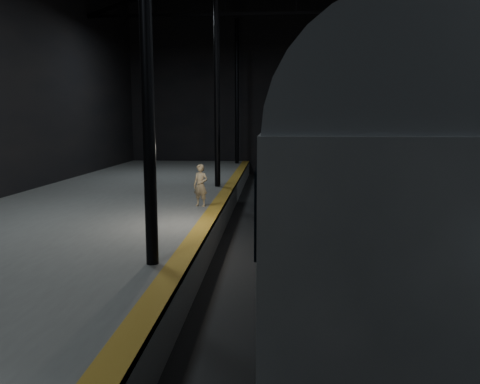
{
  "coord_description": "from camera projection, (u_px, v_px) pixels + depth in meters",
  "views": [
    {
      "loc": [
        -1.26,
        -13.53,
        4.03
      ],
      "look_at": [
        -2.18,
        -0.24,
        2.0
      ],
      "focal_mm": 35.0,
      "sensor_mm": 36.0,
      "label": 1
    }
  ],
  "objects": [
    {
      "name": "track",
      "position": [
        314.0,
        256.0,
        13.86
      ],
      "size": [
        2.4,
        43.0,
        0.24
      ],
      "color": "#3F3328",
      "rests_on": "ground"
    },
    {
      "name": "ground",
      "position": [
        314.0,
        258.0,
        13.87
      ],
      "size": [
        44.0,
        44.0,
        0.0
      ],
      "primitive_type": "plane",
      "color": "black",
      "rests_on": "ground"
    },
    {
      "name": "train",
      "position": [
        315.0,
        161.0,
        13.69
      ],
      "size": [
        2.88,
        19.23,
        5.14
      ],
      "color": "#919398",
      "rests_on": "ground"
    },
    {
      "name": "platform_left",
      "position": [
        67.0,
        237.0,
        14.3
      ],
      "size": [
        9.0,
        43.8,
        1.0
      ],
      "primitive_type": "cube",
      "color": "#525250",
      "rests_on": "ground"
    },
    {
      "name": "woman",
      "position": [
        201.0,
        185.0,
        16.64
      ],
      "size": [
        0.65,
        0.54,
        1.52
      ],
      "primitive_type": "imported",
      "rotation": [
        0.0,
        0.0,
        -0.37
      ],
      "color": "tan",
      "rests_on": "platform_left"
    },
    {
      "name": "tactile_strip",
      "position": [
        205.0,
        223.0,
        13.94
      ],
      "size": [
        0.5,
        43.8,
        0.01
      ],
      "primitive_type": "cube",
      "color": "#8C6119",
      "rests_on": "platform_left"
    }
  ]
}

